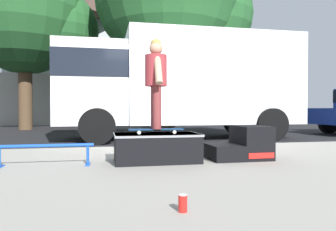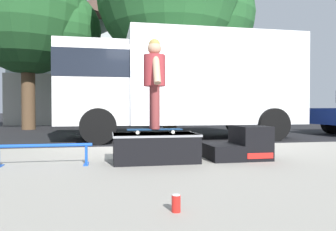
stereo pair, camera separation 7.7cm
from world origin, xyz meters
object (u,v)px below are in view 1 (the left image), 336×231
street_tree_main (32,17)px  grind_rail (45,150)px  skater_kid (156,76)px  skateboard (156,130)px  skate_box (156,147)px  street_tree_neighbour (176,0)px  soda_can_b (183,203)px  box_truck (178,81)px  kicker_ramp (242,145)px

street_tree_main → grind_rail: bearing=-77.3°
skater_kid → skateboard: bearing=90.0°
skate_box → street_tree_neighbour: size_ratio=0.14×
grind_rail → street_tree_neighbour: street_tree_neighbour is taller
grind_rail → skater_kid: (1.49, 0.05, 1.01)m
skateboard → soda_can_b: skateboard is taller
skate_box → box_truck: box_truck is taller
skate_box → kicker_ramp: 1.32m
street_tree_main → kicker_ramp: bearing=-63.0°
skate_box → kicker_ramp: size_ratio=1.35×
street_tree_main → box_truck: bearing=-45.6°
skater_kid → street_tree_main: street_tree_main is taller
kicker_ramp → grind_rail: bearing=-178.7°
grind_rail → street_tree_neighbour: size_ratio=0.15×
soda_can_b → street_tree_main: size_ratio=0.02×
box_truck → street_tree_neighbour: street_tree_neighbour is taller
skate_box → grind_rail: 1.50m
kicker_ramp → street_tree_neighbour: (0.80, 8.02, 4.97)m
skate_box → soda_can_b: (-0.17, -2.22, -0.15)m
skateboard → box_truck: bearing=73.0°
skater_kid → street_tree_neighbour: street_tree_neighbour is taller
box_truck → street_tree_neighbour: 4.98m
kicker_ramp → skater_kid: skater_kid is taller
kicker_ramp → street_tree_main: street_tree_main is taller
kicker_ramp → box_truck: bearing=88.8°
skateboard → box_truck: 5.01m
skateboard → street_tree_neighbour: bearing=75.1°
kicker_ramp → skateboard: (-1.33, -0.01, 0.25)m
kicker_ramp → street_tree_main: 12.01m
street_tree_main → street_tree_neighbour: bearing=-18.0°
soda_can_b → grind_rail: bearing=121.7°
grind_rail → skater_kid: 1.80m
skateboard → street_tree_main: size_ratio=0.10×
skate_box → street_tree_neighbour: street_tree_neighbour is taller
skate_box → street_tree_main: size_ratio=0.16×
grind_rail → soda_can_b: grind_rail is taller
skater_kid → soda_can_b: (-0.16, -2.21, -1.16)m
skate_box → soda_can_b: 2.23m
box_truck → kicker_ramp: bearing=-91.2°
skate_box → grind_rail: size_ratio=0.95×
skateboard → skater_kid: size_ratio=0.61×
skate_box → box_truck: size_ratio=0.17×
grind_rail → skateboard: skateboard is taller
skate_box → grind_rail: skate_box is taller
skate_box → box_truck: bearing=73.1°
soda_can_b → box_truck: bearing=77.0°
kicker_ramp → box_truck: (0.10, 4.65, 1.37)m
kicker_ramp → soda_can_b: bearing=-123.8°
skater_kid → street_tree_main: 11.17m
box_truck → soda_can_b: bearing=-103.0°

